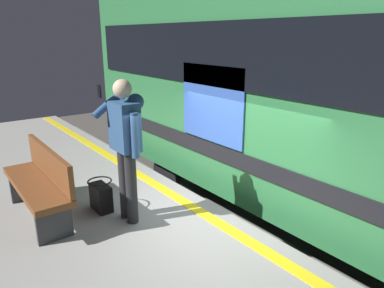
% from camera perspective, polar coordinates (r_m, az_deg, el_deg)
% --- Properties ---
extents(ground_plane, '(23.88, 23.88, 0.00)m').
position_cam_1_polar(ground_plane, '(5.51, 4.14, -20.31)').
color(ground_plane, '#4C4742').
extents(safety_line, '(14.06, 0.16, 0.01)m').
position_cam_1_polar(safety_line, '(4.75, 1.65, -11.03)').
color(safety_line, yellow).
rests_on(safety_line, platform).
extents(track_rail_near, '(18.65, 0.08, 0.16)m').
position_cam_1_polar(track_rail_near, '(6.22, 13.08, -15.04)').
color(track_rail_near, slate).
rests_on(track_rail_near, ground).
extents(track_rail_far, '(18.65, 0.08, 0.16)m').
position_cam_1_polar(track_rail_far, '(7.27, 20.51, -10.77)').
color(track_rail_far, slate).
rests_on(track_rail_far, ground).
extents(passenger, '(0.57, 0.55, 1.77)m').
position_cam_1_polar(passenger, '(4.28, -10.61, 0.66)').
color(passenger, '#262628').
rests_on(passenger, platform).
extents(handbag, '(0.35, 0.32, 0.42)m').
position_cam_1_polar(handbag, '(4.90, -14.48, -8.15)').
color(handbag, black).
rests_on(handbag, platform).
extents(bench, '(1.64, 0.44, 0.90)m').
position_cam_1_polar(bench, '(4.85, -23.20, -5.47)').
color(bench, brown).
rests_on(bench, platform).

